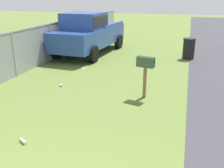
# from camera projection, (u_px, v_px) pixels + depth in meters

# --- Properties ---
(mailbox) EXTENTS (0.33, 0.55, 1.26)m
(mailbox) POSITION_uv_depth(u_px,v_px,m) (146.00, 65.00, 7.50)
(mailbox) COLOR brown
(mailbox) RESTS_ON ground
(pickup_truck) EXTENTS (5.36, 2.50, 2.09)m
(pickup_truck) POSITION_uv_depth(u_px,v_px,m) (88.00, 32.00, 13.10)
(pickup_truck) COLOR #284793
(pickup_truck) RESTS_ON ground
(trash_bin) EXTENTS (0.57, 0.57, 0.98)m
(trash_bin) POSITION_uv_depth(u_px,v_px,m) (189.00, 49.00, 12.28)
(trash_bin) COLOR black
(trash_bin) RESTS_ON ground
(fence_section) EXTENTS (18.54, 0.07, 1.68)m
(fence_section) POSITION_uv_depth(u_px,v_px,m) (63.00, 36.00, 13.08)
(fence_section) COLOR #9EA3A8
(fence_section) RESTS_ON ground
(litter_cup_midfield_a) EXTENTS (0.11, 0.12, 0.08)m
(litter_cup_midfield_a) POSITION_uv_depth(u_px,v_px,m) (61.00, 85.00, 8.72)
(litter_cup_midfield_a) COLOR white
(litter_cup_midfield_a) RESTS_ON ground
(litter_bottle_far_scatter) EXTENTS (0.17, 0.22, 0.07)m
(litter_bottle_far_scatter) POSITION_uv_depth(u_px,v_px,m) (23.00, 141.00, 5.43)
(litter_bottle_far_scatter) COLOR #B2D8BF
(litter_bottle_far_scatter) RESTS_ON ground
(litter_wrapper_by_mailbox) EXTENTS (0.10, 0.13, 0.01)m
(litter_wrapper_by_mailbox) POSITION_uv_depth(u_px,v_px,m) (83.00, 68.00, 10.89)
(litter_wrapper_by_mailbox) COLOR silver
(litter_wrapper_by_mailbox) RESTS_ON ground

